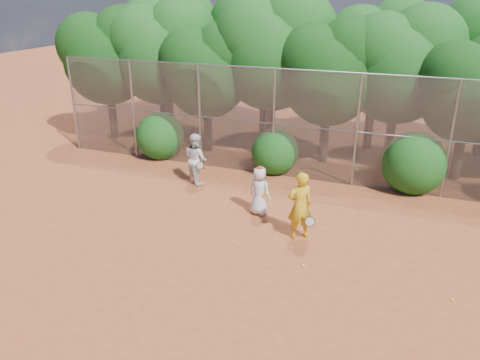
% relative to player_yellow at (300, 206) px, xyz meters
% --- Properties ---
extents(ground, '(80.00, 80.00, 0.00)m').
position_rel_player_yellow_xyz_m(ground, '(-1.14, -1.57, -0.99)').
color(ground, brown).
rests_on(ground, ground).
extents(fence_back, '(20.05, 0.09, 4.03)m').
position_rel_player_yellow_xyz_m(fence_back, '(-1.26, 4.43, 1.06)').
color(fence_back, gray).
rests_on(fence_back, ground).
extents(tree_0, '(4.38, 3.81, 6.00)m').
position_rel_player_yellow_xyz_m(tree_0, '(-10.58, 6.47, 2.94)').
color(tree_0, black).
rests_on(tree_0, ground).
extents(tree_1, '(4.64, 4.03, 6.35)m').
position_rel_player_yellow_xyz_m(tree_1, '(-8.08, 6.97, 3.17)').
color(tree_1, black).
rests_on(tree_1, ground).
extents(tree_2, '(3.99, 3.47, 5.47)m').
position_rel_player_yellow_xyz_m(tree_2, '(-5.59, 6.26, 2.59)').
color(tree_2, black).
rests_on(tree_2, ground).
extents(tree_3, '(4.89, 4.26, 6.70)m').
position_rel_player_yellow_xyz_m(tree_3, '(-3.07, 7.27, 3.41)').
color(tree_3, black).
rests_on(tree_3, ground).
extents(tree_4, '(4.19, 3.64, 5.73)m').
position_rel_player_yellow_xyz_m(tree_4, '(-0.58, 6.67, 2.77)').
color(tree_4, black).
rests_on(tree_4, ground).
extents(tree_5, '(4.51, 3.92, 6.17)m').
position_rel_player_yellow_xyz_m(tree_5, '(1.92, 7.47, 3.06)').
color(tree_5, black).
rests_on(tree_5, ground).
extents(tree_6, '(3.86, 3.36, 5.29)m').
position_rel_player_yellow_xyz_m(tree_6, '(4.41, 6.46, 2.48)').
color(tree_6, black).
rests_on(tree_6, ground).
extents(tree_9, '(4.83, 4.20, 6.62)m').
position_rel_player_yellow_xyz_m(tree_9, '(-9.08, 9.27, 3.35)').
color(tree_9, black).
rests_on(tree_9, ground).
extents(tree_10, '(5.15, 4.48, 7.06)m').
position_rel_player_yellow_xyz_m(tree_10, '(-4.07, 9.47, 3.64)').
color(tree_10, black).
rests_on(tree_10, ground).
extents(tree_11, '(4.64, 4.03, 6.35)m').
position_rel_player_yellow_xyz_m(tree_11, '(0.92, 9.07, 3.17)').
color(tree_11, black).
rests_on(tree_11, ground).
extents(bush_0, '(2.00, 2.00, 2.00)m').
position_rel_player_yellow_xyz_m(bush_0, '(-7.14, 4.73, 0.01)').
color(bush_0, '#114412').
rests_on(bush_0, ground).
extents(bush_1, '(1.80, 1.80, 1.80)m').
position_rel_player_yellow_xyz_m(bush_1, '(-2.14, 4.73, -0.09)').
color(bush_1, '#114412').
rests_on(bush_1, ground).
extents(bush_2, '(2.20, 2.20, 2.20)m').
position_rel_player_yellow_xyz_m(bush_2, '(2.86, 4.73, 0.11)').
color(bush_2, '#114412').
rests_on(bush_2, ground).
extents(player_yellow, '(0.94, 0.81, 1.98)m').
position_rel_player_yellow_xyz_m(player_yellow, '(0.00, 0.00, 0.00)').
color(player_yellow, gold).
rests_on(player_yellow, ground).
extents(player_teen, '(0.86, 0.67, 1.59)m').
position_rel_player_yellow_xyz_m(player_teen, '(-1.54, 1.05, -0.20)').
color(player_teen, silver).
rests_on(player_teen, ground).
extents(player_white, '(1.14, 1.08, 1.85)m').
position_rel_player_yellow_xyz_m(player_white, '(-4.50, 2.68, -0.07)').
color(player_white, silver).
rests_on(player_white, ground).
extents(ball_0, '(0.07, 0.07, 0.07)m').
position_rel_player_yellow_xyz_m(ball_0, '(0.50, 0.13, -0.96)').
color(ball_0, '#CADE28').
rests_on(ball_0, ground).
extents(ball_1, '(0.07, 0.07, 0.07)m').
position_rel_player_yellow_xyz_m(ball_1, '(0.50, -1.48, -0.96)').
color(ball_1, '#CADE28').
rests_on(ball_1, ground).
extents(ball_2, '(0.07, 0.07, 0.07)m').
position_rel_player_yellow_xyz_m(ball_2, '(4.00, -1.68, -0.96)').
color(ball_2, '#CADE28').
rests_on(ball_2, ground).
extents(ball_3, '(0.07, 0.07, 0.07)m').
position_rel_player_yellow_xyz_m(ball_3, '(-1.58, -0.98, -0.96)').
color(ball_3, '#CADE28').
rests_on(ball_3, ground).
extents(ball_4, '(0.07, 0.07, 0.07)m').
position_rel_player_yellow_xyz_m(ball_4, '(2.78, 2.24, -0.96)').
color(ball_4, '#CADE28').
rests_on(ball_4, ground).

